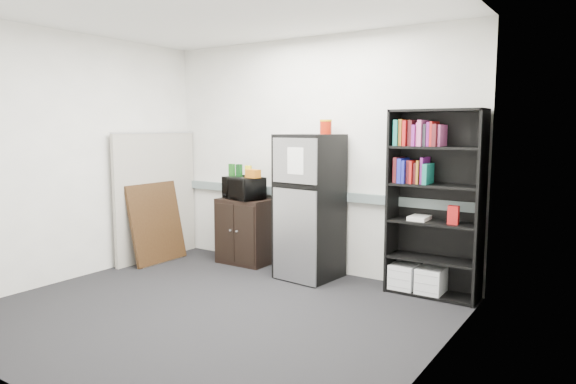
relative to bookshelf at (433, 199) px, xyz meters
The scene contains 18 objects.
floor 2.38m from the bookshelf, 133.90° to the right, with size 4.00×4.00×0.00m, color black.
wall_back 1.56m from the bookshelf, behind, with size 4.00×0.02×2.70m, color silver.
wall_right 1.69m from the bookshelf, 72.54° to the right, with size 0.02×3.50×2.70m, color silver.
wall_left 3.86m from the bookshelf, 155.93° to the right, with size 0.02×3.50×2.70m, color silver.
ceiling 2.78m from the bookshelf, 133.90° to the right, with size 4.00×3.50×0.02m, color white.
electrical_raceway 1.52m from the bookshelf, behind, with size 3.92×0.05×0.10m, color slate.
wall_note 1.95m from the bookshelf, behind, with size 0.14×0.00×0.10m, color white.
bookshelf is the anchor object (origin of this frame).
cubicle_partition 3.45m from the bookshelf, behind, with size 0.06×1.30×1.62m.
cabinet 2.38m from the bookshelf, behind, with size 0.64×0.43×0.80m.
microwave 2.31m from the bookshelf, behind, with size 0.49×0.33×0.27m, color black.
snack_box_a 2.53m from the bookshelf, behind, with size 0.07×0.05×0.15m, color #1C5B1A.
snack_box_b 2.41m from the bookshelf, behind, with size 0.07×0.05×0.15m, color #0D3A13.
snack_box_c 2.27m from the bookshelf, behind, with size 0.07×0.05×0.14m, color yellow.
snack_bag 2.16m from the bookshelf, behind, with size 0.18×0.10×0.10m, color #C96B14.
refrigerator 1.35m from the bookshelf, behind, with size 0.66×0.68×1.60m.
coffee_can 1.40m from the bookshelf, behind, with size 0.13×0.13×0.18m.
framed_poster 3.37m from the bookshelf, 169.34° to the right, with size 0.25×0.78×0.99m.
Camera 1 is at (3.08, -3.39, 1.67)m, focal length 32.00 mm.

